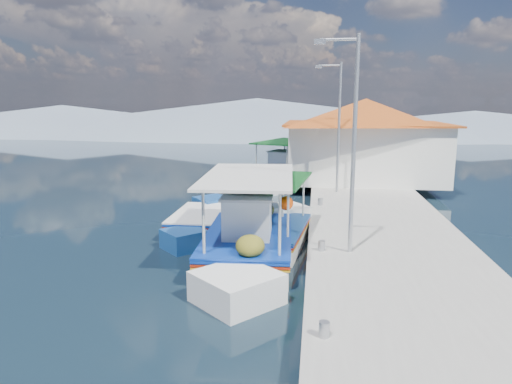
# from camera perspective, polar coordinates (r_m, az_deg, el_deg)

# --- Properties ---
(ground) EXTENTS (160.00, 160.00, 0.00)m
(ground) POSITION_cam_1_polar(r_m,az_deg,el_deg) (12.36, -10.14, -11.57)
(ground) COLOR black
(ground) RESTS_ON ground
(quay) EXTENTS (5.00, 44.00, 0.50)m
(quay) POSITION_cam_1_polar(r_m,az_deg,el_deg) (17.59, 14.85, -4.01)
(quay) COLOR #9C9A92
(quay) RESTS_ON ground
(bollards) EXTENTS (0.20, 17.20, 0.30)m
(bollards) POSITION_cam_1_polar(r_m,az_deg,el_deg) (16.61, 8.03, -3.21)
(bollards) COLOR #A5A8AD
(bollards) RESTS_ON quay
(main_caique) EXTENTS (2.85, 8.79, 2.90)m
(main_caique) POSITION_cam_1_polar(r_m,az_deg,el_deg) (14.15, -0.83, -6.04)
(main_caique) COLOR white
(main_caique) RESTS_ON ground
(caique_green_canopy) EXTENTS (2.52, 6.74, 2.54)m
(caique_green_canopy) POSITION_cam_1_polar(r_m,az_deg,el_deg) (15.36, 2.05, -5.34)
(caique_green_canopy) COLOR white
(caique_green_canopy) RESTS_ON ground
(caique_blue_hull) EXTENTS (1.82, 6.04, 1.07)m
(caique_blue_hull) POSITION_cam_1_polar(r_m,az_deg,el_deg) (17.30, -6.91, -3.83)
(caique_blue_hull) COLOR navy
(caique_blue_hull) RESTS_ON ground
(caique_far) EXTENTS (4.17, 7.52, 2.82)m
(caique_far) POSITION_cam_1_polar(r_m,az_deg,el_deg) (26.62, 3.62, 2.03)
(caique_far) COLOR white
(caique_far) RESTS_ON ground
(harbor_building) EXTENTS (10.49, 10.49, 4.40)m
(harbor_building) POSITION_cam_1_polar(r_m,az_deg,el_deg) (26.05, 13.31, 6.55)
(harbor_building) COLOR silver
(harbor_building) RESTS_ON quay
(lamp_post_near) EXTENTS (1.21, 0.14, 6.00)m
(lamp_post_near) POSITION_cam_1_polar(r_m,az_deg,el_deg) (12.91, 11.70, 6.98)
(lamp_post_near) COLOR #A5A8AD
(lamp_post_near) RESTS_ON quay
(lamp_post_far) EXTENTS (1.21, 0.14, 6.00)m
(lamp_post_far) POSITION_cam_1_polar(r_m,az_deg,el_deg) (21.88, 10.02, 8.67)
(lamp_post_far) COLOR #A5A8AD
(lamp_post_far) RESTS_ON quay
(mountain_ridge) EXTENTS (171.40, 96.00, 5.50)m
(mountain_ridge) POSITION_cam_1_polar(r_m,az_deg,el_deg) (66.97, 10.11, 8.70)
(mountain_ridge) COLOR slate
(mountain_ridge) RESTS_ON ground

